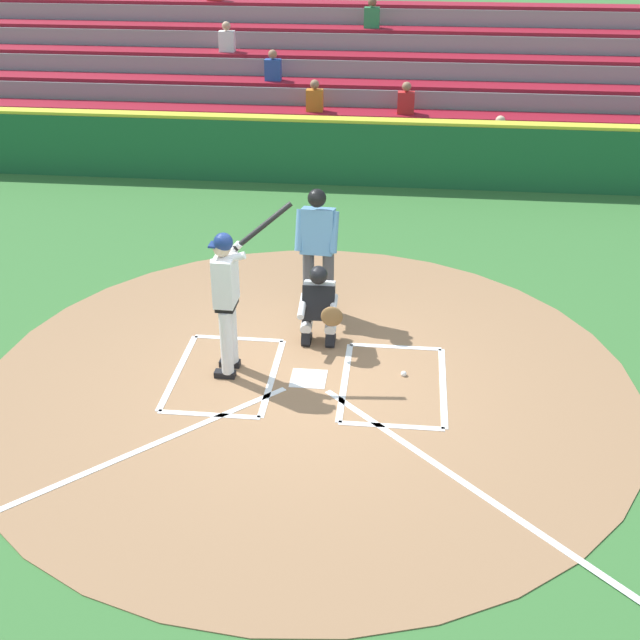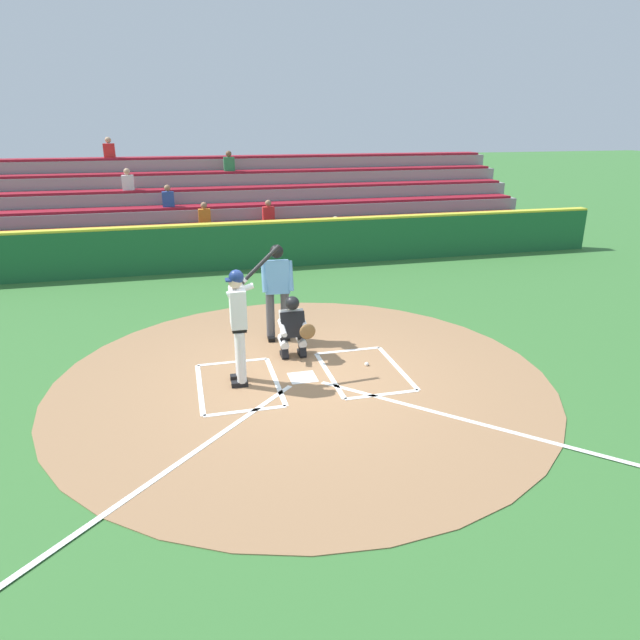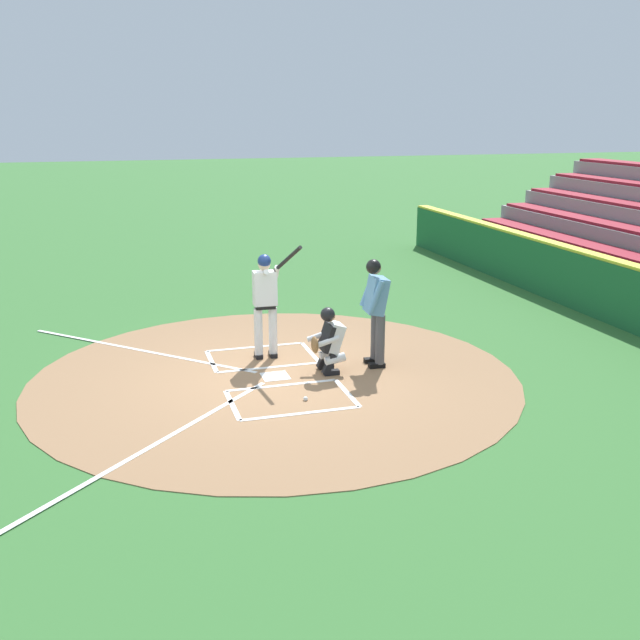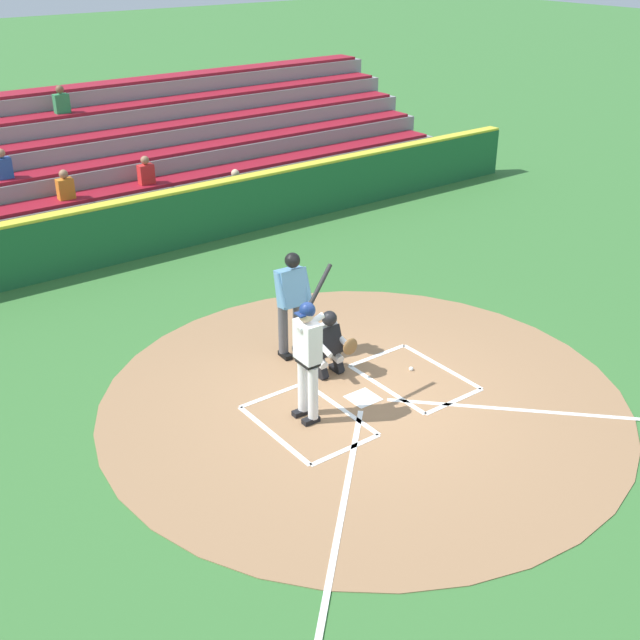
% 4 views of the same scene
% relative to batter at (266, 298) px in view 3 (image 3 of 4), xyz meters
% --- Properties ---
extents(ground_plane, '(120.00, 120.00, 0.00)m').
position_rel_batter_xyz_m(ground_plane, '(-0.98, 0.08, -1.10)').
color(ground_plane, '#387033').
extents(dirt_circle, '(8.00, 8.00, 0.01)m').
position_rel_batter_xyz_m(dirt_circle, '(-0.98, 0.08, -1.09)').
color(dirt_circle, '#99704C').
rests_on(dirt_circle, ground).
extents(home_plate_and_chalk, '(7.93, 4.91, 0.01)m').
position_rel_batter_xyz_m(home_plate_and_chalk, '(-0.98, 0.96, -1.08)').
color(home_plate_and_chalk, white).
rests_on(home_plate_and_chalk, dirt_circle).
extents(batter, '(0.94, 0.69, 2.13)m').
position_rel_batter_xyz_m(batter, '(0.00, 0.00, 0.00)').
color(batter, white).
rests_on(batter, ground).
extents(catcher, '(0.59, 0.60, 1.13)m').
position_rel_batter_xyz_m(catcher, '(-1.02, -0.83, -0.51)').
color(catcher, black).
rests_on(catcher, ground).
extents(plate_umpire, '(0.60, 0.44, 1.86)m').
position_rel_batter_xyz_m(plate_umpire, '(-0.90, -1.70, -0.02)').
color(plate_umpire, '#4C4C51').
rests_on(plate_umpire, ground).
extents(baseball, '(0.07, 0.07, 0.07)m').
position_rel_batter_xyz_m(baseball, '(-2.15, -0.12, -1.06)').
color(baseball, white).
rests_on(baseball, ground).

